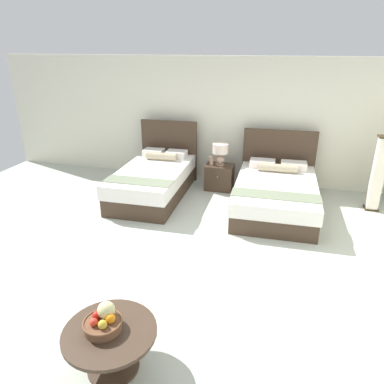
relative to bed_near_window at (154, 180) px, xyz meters
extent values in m
cube|color=#B2B8A9|center=(1.15, -1.90, -0.33)|extent=(10.17, 9.98, 0.02)
cube|color=silver|center=(1.15, 1.29, 0.94)|extent=(10.17, 0.12, 2.54)
cube|color=#3E2D20|center=(0.00, -0.08, -0.16)|extent=(1.18, 2.15, 0.32)
cube|color=white|center=(0.00, -0.08, 0.12)|extent=(1.22, 2.19, 0.26)
cube|color=#3E2D20|center=(-0.02, 1.01, 0.31)|extent=(1.21, 0.09, 1.27)
cube|color=white|center=(-0.26, 0.71, 0.32)|extent=(0.41, 0.31, 0.14)
cube|color=white|center=(0.23, 0.72, 0.32)|extent=(0.41, 0.31, 0.14)
cylinder|color=#BCAB8B|center=(-0.01, 0.48, 0.33)|extent=(0.62, 0.16, 0.15)
cube|color=slate|center=(0.02, -0.78, 0.26)|extent=(1.19, 0.39, 0.01)
cube|color=#3E2D20|center=(2.29, -0.08, -0.18)|extent=(1.38, 2.17, 0.29)
cube|color=white|center=(2.29, -0.08, 0.09)|extent=(1.42, 2.21, 0.23)
cube|color=#3E2D20|center=(2.27, 1.01, 0.28)|extent=(1.41, 0.09, 1.20)
cube|color=white|center=(1.98, 0.72, 0.27)|extent=(0.49, 0.31, 0.14)
cube|color=white|center=(2.57, 0.73, 0.27)|extent=(0.49, 0.31, 0.14)
cylinder|color=#BCAB8B|center=(2.28, 0.48, 0.28)|extent=(0.74, 0.17, 0.15)
cube|color=slate|center=(2.31, -0.68, 0.21)|extent=(1.40, 0.39, 0.01)
cube|color=#3E2D20|center=(1.15, 0.65, -0.07)|extent=(0.55, 0.40, 0.51)
sphere|color=tan|center=(1.15, 0.44, 0.01)|extent=(0.02, 0.02, 0.02)
cylinder|color=tan|center=(1.15, 0.67, 0.20)|extent=(0.17, 0.17, 0.02)
ellipsoid|color=tan|center=(1.15, 0.67, 0.30)|extent=(0.17, 0.17, 0.18)
cylinder|color=#99844C|center=(1.15, 0.67, 0.41)|extent=(0.02, 0.02, 0.04)
cylinder|color=beige|center=(1.15, 0.67, 0.52)|extent=(0.31, 0.31, 0.19)
cylinder|color=#9B765D|center=(0.99, 0.61, 0.28)|extent=(0.08, 0.08, 0.17)
torus|color=#9B765D|center=(0.99, 0.61, 0.37)|extent=(0.08, 0.08, 0.01)
cylinder|color=#3E2D20|center=(1.06, -3.89, -0.31)|extent=(0.47, 0.47, 0.02)
cylinder|color=#3E2D20|center=(1.06, -3.89, -0.12)|extent=(0.14, 0.14, 0.40)
cylinder|color=#3E2D20|center=(1.06, -3.89, 0.09)|extent=(0.82, 0.82, 0.04)
cylinder|color=brown|center=(1.01, -3.89, 0.15)|extent=(0.32, 0.32, 0.08)
torus|color=brown|center=(1.01, -3.89, 0.19)|extent=(0.34, 0.34, 0.02)
sphere|color=red|center=(0.94, -3.86, 0.22)|extent=(0.07, 0.07, 0.07)
sphere|color=red|center=(0.96, -3.94, 0.22)|extent=(0.07, 0.07, 0.07)
sphere|color=gold|center=(1.04, -3.95, 0.23)|extent=(0.08, 0.08, 0.08)
sphere|color=orange|center=(1.08, -3.87, 0.23)|extent=(0.09, 0.09, 0.09)
sphere|color=beige|center=(1.01, -3.81, 0.26)|extent=(0.16, 0.16, 0.16)
cube|color=#312615|center=(3.97, 0.42, -0.31)|extent=(0.22, 0.22, 0.03)
cube|color=white|center=(3.97, 0.42, 0.34)|extent=(0.18, 0.18, 1.27)
camera|label=1|loc=(2.38, -6.01, 2.40)|focal=33.32mm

